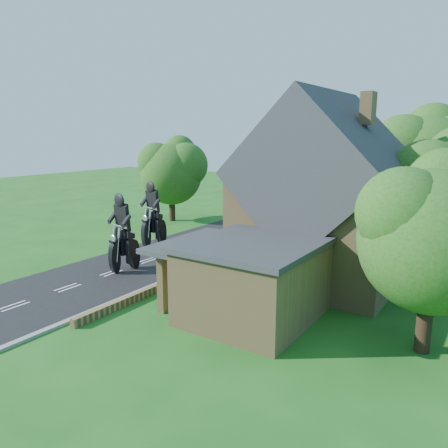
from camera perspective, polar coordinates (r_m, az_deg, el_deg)
The scene contains 18 objects.
ground at distance 26.41m, azimuth -14.50°, elevation -6.22°, with size 120.00×120.00×0.00m, color #185417.
road at distance 26.40m, azimuth -14.50°, elevation -6.20°, with size 7.00×80.00×0.02m, color black.
kerb at distance 23.90m, azimuth -8.59°, elevation -7.73°, with size 0.30×80.00×0.12m, color gray.
garden_wall at distance 27.21m, azimuth -0.47°, elevation -4.86°, with size 0.30×22.00×0.40m, color #94784B.
house at distance 24.37m, azimuth 13.02°, elevation 2.87°, with size 9.54×8.64×10.24m.
annex at distance 19.23m, azimuth 3.58°, elevation -7.11°, with size 7.05×5.94×3.44m.
tree_annex_side at distance 17.08m, azimuth 26.92°, elevation -0.61°, with size 5.64×5.20×7.48m.
tree_behind_house at distance 33.10m, azimuth 25.61°, elevation 7.58°, with size 7.81×7.20×10.08m.
tree_behind_left at distance 35.45m, azimuth 16.06°, elevation 7.66°, with size 6.94×6.40×9.16m.
tree_far_road at distance 40.22m, azimuth -6.40°, elevation 7.19°, with size 6.08×5.60×7.84m.
shrub_a at distance 22.00m, azimuth -7.17°, elevation -8.07°, with size 0.90×0.90×1.10m, color #133C1C.
shrub_b at distance 23.83m, azimuth -3.22°, elevation -6.43°, with size 0.90×0.90×1.10m, color #133C1C.
shrub_c at distance 25.78m, azimuth 0.12°, elevation -5.00°, with size 0.90×0.90×1.10m, color #133C1C.
shrub_d at distance 29.92m, azimuth 5.44°, elevation -2.68°, with size 0.90×0.90×1.10m, color #133C1C.
shrub_e at distance 32.08m, azimuth 7.56°, elevation -1.75°, with size 0.90×0.90×1.10m, color #133C1C.
shrub_f at distance 34.29m, azimuth 9.41°, elevation -0.93°, with size 0.90×0.90×1.10m, color #133C1C.
motorcycle_lead at distance 26.40m, azimuth -12.87°, elevation -4.57°, with size 0.38×1.49×1.39m, color black, non-canonical shape.
motorcycle_follow at distance 31.88m, azimuth -9.14°, elevation -1.60°, with size 0.38×1.51×1.41m, color black, non-canonical shape.
Camera 1 is at (18.96, -16.57, 7.96)m, focal length 35.00 mm.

